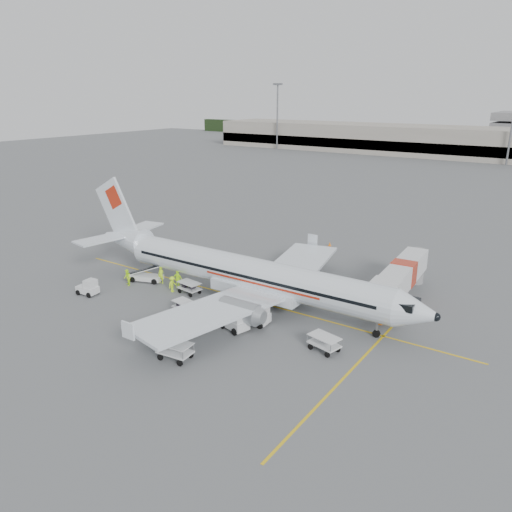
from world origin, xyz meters
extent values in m
plane|color=#56595B|center=(0.00, 0.00, 0.00)|extent=(360.00, 360.00, 0.00)
cube|color=yellow|center=(0.00, 0.00, 0.01)|extent=(44.00, 0.20, 0.01)
cube|color=yellow|center=(14.00, -8.00, 0.01)|extent=(0.20, 20.00, 0.01)
cone|color=orange|center=(12.95, 2.02, 0.34)|extent=(0.42, 0.42, 0.68)
cone|color=orange|center=(-0.97, 20.48, 0.29)|extent=(0.36, 0.36, 0.59)
cone|color=orange|center=(-4.02, -10.60, 0.34)|extent=(0.42, 0.42, 0.69)
imported|color=#B4E718|center=(-9.62, -1.50, 0.92)|extent=(0.71, 0.50, 1.84)
imported|color=#B4E718|center=(-12.01, -3.98, 0.86)|extent=(1.06, 1.00, 1.73)
imported|color=#B4E718|center=(-6.94, -2.63, 0.81)|extent=(0.70, 1.10, 1.63)
imported|color=#B4E718|center=(-7.24, -1.50, 0.95)|extent=(1.13, 0.51, 1.90)
camera|label=1|loc=(26.08, -36.26, 18.92)|focal=35.00mm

